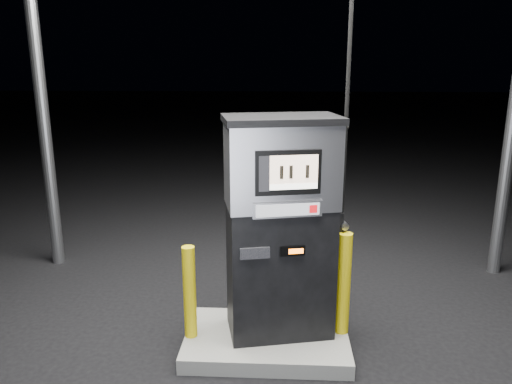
{
  "coord_description": "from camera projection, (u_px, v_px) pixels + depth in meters",
  "views": [
    {
      "loc": [
        0.13,
        -4.39,
        2.78
      ],
      "look_at": [
        -0.11,
        0.0,
        1.6
      ],
      "focal_mm": 35.0,
      "sensor_mm": 36.0,
      "label": 1
    }
  ],
  "objects": [
    {
      "name": "ground",
      "position": [
        267.0,
        347.0,
        4.96
      ],
      "size": [
        80.0,
        80.0,
        0.0
      ],
      "primitive_type": "plane",
      "color": "black",
      "rests_on": "ground"
    },
    {
      "name": "pump_island",
      "position": [
        267.0,
        341.0,
        4.94
      ],
      "size": [
        1.6,
        1.0,
        0.15
      ],
      "primitive_type": "cube",
      "color": "slate",
      "rests_on": "ground"
    },
    {
      "name": "fuel_dispenser",
      "position": [
        281.0,
        226.0,
        4.72
      ],
      "size": [
        1.23,
        0.84,
        4.42
      ],
      "rotation": [
        0.0,
        0.0,
        0.21
      ],
      "color": "black",
      "rests_on": "pump_island"
    },
    {
      "name": "bollard_left",
      "position": [
        190.0,
        292.0,
        4.77
      ],
      "size": [
        0.12,
        0.12,
        0.93
      ],
      "primitive_type": "cylinder",
      "rotation": [
        0.0,
        0.0,
        0.01
      ],
      "color": "#DABF0C",
      "rests_on": "pump_island"
    },
    {
      "name": "bollard_right",
      "position": [
        343.0,
        284.0,
        4.84
      ],
      "size": [
        0.18,
        0.18,
        1.03
      ],
      "primitive_type": "cylinder",
      "rotation": [
        0.0,
        0.0,
        -0.4
      ],
      "color": "#DABF0C",
      "rests_on": "pump_island"
    }
  ]
}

